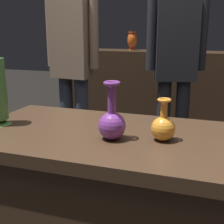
{
  "coord_description": "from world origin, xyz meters",
  "views": [
    {
      "loc": [
        0.39,
        -1.16,
        1.22
      ],
      "look_at": [
        0.01,
        -0.03,
        0.9
      ],
      "focal_mm": 50.1,
      "sensor_mm": 36.0,
      "label": 1
    }
  ],
  "objects_px": {
    "visitor_center_back": "(176,60)",
    "visitor_near_left": "(72,56)",
    "shelf_vase_center": "(179,40)",
    "vase_left_accent": "(163,127)",
    "shelf_vase_left": "(132,40)",
    "vase_centerpiece": "(112,122)"
  },
  "relations": [
    {
      "from": "shelf_vase_left",
      "to": "visitor_center_back",
      "type": "relative_size",
      "value": 0.12
    },
    {
      "from": "shelf_vase_center",
      "to": "visitor_center_back",
      "type": "xyz_separation_m",
      "value": [
        0.07,
        -0.78,
        -0.13
      ]
    },
    {
      "from": "vase_left_accent",
      "to": "shelf_vase_center",
      "type": "bearing_deg",
      "value": 95.64
    },
    {
      "from": "vase_left_accent",
      "to": "visitor_center_back",
      "type": "relative_size",
      "value": 0.1
    },
    {
      "from": "vase_left_accent",
      "to": "visitor_near_left",
      "type": "bearing_deg",
      "value": 129.13
    },
    {
      "from": "shelf_vase_center",
      "to": "visitor_center_back",
      "type": "distance_m",
      "value": 0.79
    },
    {
      "from": "shelf_vase_left",
      "to": "vase_centerpiece",
      "type": "bearing_deg",
      "value": -76.83
    },
    {
      "from": "vase_centerpiece",
      "to": "shelf_vase_left",
      "type": "bearing_deg",
      "value": 103.17
    },
    {
      "from": "visitor_center_back",
      "to": "visitor_near_left",
      "type": "relative_size",
      "value": 0.97
    },
    {
      "from": "vase_left_accent",
      "to": "shelf_vase_center",
      "type": "distance_m",
      "value": 2.19
    },
    {
      "from": "shelf_vase_left",
      "to": "visitor_near_left",
      "type": "relative_size",
      "value": 0.12
    },
    {
      "from": "vase_centerpiece",
      "to": "shelf_vase_center",
      "type": "xyz_separation_m",
      "value": [
        -0.02,
        2.21,
        0.23
      ]
    },
    {
      "from": "vase_left_accent",
      "to": "visitor_center_back",
      "type": "bearing_deg",
      "value": 95.74
    },
    {
      "from": "vase_left_accent",
      "to": "shelf_vase_left",
      "type": "bearing_deg",
      "value": 107.93
    },
    {
      "from": "visitor_center_back",
      "to": "shelf_vase_left",
      "type": "bearing_deg",
      "value": -72.85
    },
    {
      "from": "shelf_vase_left",
      "to": "shelf_vase_center",
      "type": "height_order",
      "value": "shelf_vase_center"
    },
    {
      "from": "shelf_vase_center",
      "to": "visitor_center_back",
      "type": "bearing_deg",
      "value": -84.52
    },
    {
      "from": "vase_centerpiece",
      "to": "shelf_vase_left",
      "type": "distance_m",
      "value": 2.39
    },
    {
      "from": "vase_centerpiece",
      "to": "shelf_vase_center",
      "type": "height_order",
      "value": "shelf_vase_center"
    },
    {
      "from": "visitor_center_back",
      "to": "vase_centerpiece",
      "type": "bearing_deg",
      "value": 71.11
    },
    {
      "from": "shelf_vase_left",
      "to": "visitor_near_left",
      "type": "height_order",
      "value": "visitor_near_left"
    },
    {
      "from": "shelf_vase_left",
      "to": "shelf_vase_center",
      "type": "xyz_separation_m",
      "value": [
        0.52,
        -0.11,
        0.01
      ]
    }
  ]
}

